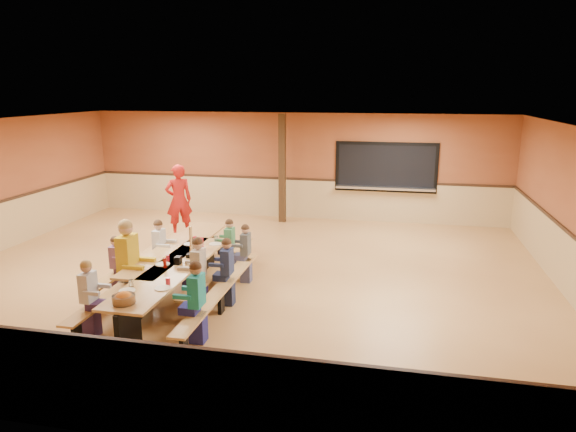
# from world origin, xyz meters

# --- Properties ---
(ground) EXTENTS (12.00, 12.00, 0.00)m
(ground) POSITION_xyz_m (0.00, 0.00, 0.00)
(ground) COLOR #9F6D3C
(ground) RESTS_ON ground
(room_envelope) EXTENTS (12.04, 10.04, 3.02)m
(room_envelope) POSITION_xyz_m (0.00, 0.00, 0.69)
(room_envelope) COLOR brown
(room_envelope) RESTS_ON ground
(kitchen_pass_through) EXTENTS (2.78, 0.28, 1.38)m
(kitchen_pass_through) POSITION_xyz_m (2.60, 4.96, 1.49)
(kitchen_pass_through) COLOR black
(kitchen_pass_through) RESTS_ON ground
(structural_post) EXTENTS (0.18, 0.18, 3.00)m
(structural_post) POSITION_xyz_m (-0.20, 4.40, 1.50)
(structural_post) COLOR black
(structural_post) RESTS_ON ground
(cafeteria_table_main) EXTENTS (1.91, 3.70, 0.74)m
(cafeteria_table_main) POSITION_xyz_m (-0.70, -1.76, 0.53)
(cafeteria_table_main) COLOR #B98649
(cafeteria_table_main) RESTS_ON ground
(cafeteria_table_second) EXTENTS (1.91, 3.70, 0.74)m
(cafeteria_table_second) POSITION_xyz_m (-1.11, -0.62, 0.53)
(cafeteria_table_second) COLOR #B98649
(cafeteria_table_second) RESTS_ON ground
(seated_child_white_left) EXTENTS (0.36, 0.29, 1.19)m
(seated_child_white_left) POSITION_xyz_m (-1.52, -2.94, 0.59)
(seated_child_white_left) COLOR silver
(seated_child_white_left) RESTS_ON ground
(seated_adult_yellow) EXTENTS (0.51, 0.42, 1.49)m
(seated_adult_yellow) POSITION_xyz_m (-1.52, -1.75, 0.75)
(seated_adult_yellow) COLOR gold
(seated_adult_yellow) RESTS_ON ground
(seated_child_grey_left) EXTENTS (0.37, 0.30, 1.20)m
(seated_child_grey_left) POSITION_xyz_m (-1.52, -0.57, 0.60)
(seated_child_grey_left) COLOR silver
(seated_child_grey_left) RESTS_ON ground
(seated_child_teal_right) EXTENTS (0.38, 0.31, 1.23)m
(seated_child_teal_right) POSITION_xyz_m (0.13, -2.78, 0.62)
(seated_child_teal_right) COLOR teal
(seated_child_teal_right) RESTS_ON ground
(seated_child_navy_right) EXTENTS (0.35, 0.29, 1.18)m
(seated_child_navy_right) POSITION_xyz_m (0.13, -1.40, 0.59)
(seated_child_navy_right) COLOR navy
(seated_child_navy_right) RESTS_ON ground
(seated_child_char_right) EXTENTS (0.33, 0.27, 1.13)m
(seated_child_char_right) POSITION_xyz_m (0.13, -0.29, 0.57)
(seated_child_char_right) COLOR #43484B
(seated_child_char_right) RESTS_ON ground
(seated_child_purple_sec) EXTENTS (0.32, 0.26, 1.10)m
(seated_child_purple_sec) POSITION_xyz_m (-1.93, -1.45, 0.55)
(seated_child_purple_sec) COLOR #764C77
(seated_child_purple_sec) RESTS_ON ground
(seated_child_green_sec) EXTENTS (0.34, 0.28, 1.14)m
(seated_child_green_sec) POSITION_xyz_m (-0.28, -0.02, 0.57)
(seated_child_green_sec) COLOR #3B804F
(seated_child_green_sec) RESTS_ON ground
(seated_child_tan_sec) EXTENTS (0.39, 0.32, 1.25)m
(seated_child_tan_sec) POSITION_xyz_m (-0.28, -1.68, 0.62)
(seated_child_tan_sec) COLOR #B4A490
(seated_child_tan_sec) RESTS_ON ground
(standing_woman) EXTENTS (0.80, 0.74, 1.83)m
(standing_woman) POSITION_xyz_m (-2.45, 2.50, 0.91)
(standing_woman) COLOR red
(standing_woman) RESTS_ON ground
(punch_pitcher) EXTENTS (0.16, 0.16, 0.22)m
(punch_pitcher) POSITION_xyz_m (-0.63, -0.75, 0.85)
(punch_pitcher) COLOR red
(punch_pitcher) RESTS_ON cafeteria_table_main
(chip_bowl) EXTENTS (0.32, 0.32, 0.15)m
(chip_bowl) POSITION_xyz_m (-0.75, -3.27, 0.81)
(chip_bowl) COLOR orange
(chip_bowl) RESTS_ON cafeteria_table_main
(napkin_dispenser) EXTENTS (0.10, 0.14, 0.13)m
(napkin_dispenser) POSITION_xyz_m (-0.69, -1.57, 0.80)
(napkin_dispenser) COLOR black
(napkin_dispenser) RESTS_ON cafeteria_table_main
(condiment_mustard) EXTENTS (0.06, 0.06, 0.17)m
(condiment_mustard) POSITION_xyz_m (-0.86, -1.72, 0.82)
(condiment_mustard) COLOR yellow
(condiment_mustard) RESTS_ON cafeteria_table_main
(condiment_ketchup) EXTENTS (0.06, 0.06, 0.17)m
(condiment_ketchup) POSITION_xyz_m (-0.83, -1.80, 0.82)
(condiment_ketchup) COLOR #B2140F
(condiment_ketchup) RESTS_ON cafeteria_table_main
(table_paddle) EXTENTS (0.16, 0.16, 0.56)m
(table_paddle) POSITION_xyz_m (-0.61, -1.18, 0.88)
(table_paddle) COLOR black
(table_paddle) RESTS_ON cafeteria_table_main
(place_settings) EXTENTS (0.65, 3.30, 0.11)m
(place_settings) POSITION_xyz_m (-0.70, -1.76, 0.80)
(place_settings) COLOR beige
(place_settings) RESTS_ON cafeteria_table_main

